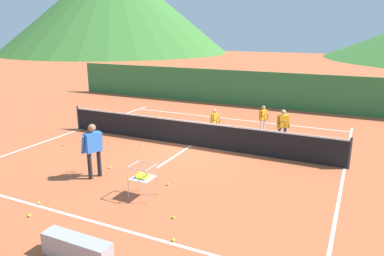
{
  "coord_description": "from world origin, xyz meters",
  "views": [
    {
      "loc": [
        5.71,
        -11.89,
        4.31
      ],
      "look_at": [
        0.71,
        -1.41,
        1.13
      ],
      "focal_mm": 33.75,
      "sensor_mm": 36.0,
      "label": 1
    }
  ],
  "objects_px": {
    "student_1": "(263,117)",
    "student_0": "(215,120)",
    "tennis_ball_4": "(168,184)",
    "tennis_ball_8": "(173,217)",
    "student_2": "(283,124)",
    "tennis_ball_2": "(143,146)",
    "tennis_ball_7": "(110,167)",
    "instructor": "(93,146)",
    "tennis_ball_0": "(173,240)",
    "tennis_ball_3": "(29,216)",
    "tennis_ball_1": "(39,203)",
    "tennis_net": "(191,133)",
    "courtside_bench": "(77,248)",
    "tennis_ball_5": "(64,145)",
    "ball_cart": "(142,176)"
  },
  "relations": [
    {
      "from": "tennis_net",
      "to": "student_1",
      "type": "bearing_deg",
      "value": 55.56
    },
    {
      "from": "student_2",
      "to": "tennis_ball_2",
      "type": "distance_m",
      "value": 5.42
    },
    {
      "from": "student_1",
      "to": "tennis_ball_5",
      "type": "distance_m",
      "value": 8.2
    },
    {
      "from": "courtside_bench",
      "to": "ball_cart",
      "type": "bearing_deg",
      "value": 96.7
    },
    {
      "from": "student_1",
      "to": "student_0",
      "type": "bearing_deg",
      "value": -136.51
    },
    {
      "from": "tennis_ball_0",
      "to": "student_1",
      "type": "bearing_deg",
      "value": 92.99
    },
    {
      "from": "courtside_bench",
      "to": "student_1",
      "type": "bearing_deg",
      "value": 84.83
    },
    {
      "from": "instructor",
      "to": "tennis_ball_0",
      "type": "bearing_deg",
      "value": -28.09
    },
    {
      "from": "student_2",
      "to": "tennis_ball_8",
      "type": "bearing_deg",
      "value": -98.96
    },
    {
      "from": "tennis_ball_2",
      "to": "tennis_ball_3",
      "type": "relative_size",
      "value": 1.0
    },
    {
      "from": "tennis_ball_4",
      "to": "tennis_ball_8",
      "type": "xyz_separation_m",
      "value": [
        1.03,
        -1.57,
        0.0
      ]
    },
    {
      "from": "instructor",
      "to": "tennis_ball_2",
      "type": "xyz_separation_m",
      "value": [
        -0.3,
        3.05,
        -0.96
      ]
    },
    {
      "from": "instructor",
      "to": "tennis_ball_2",
      "type": "height_order",
      "value": "instructor"
    },
    {
      "from": "instructor",
      "to": "student_1",
      "type": "relative_size",
      "value": 1.4
    },
    {
      "from": "tennis_ball_0",
      "to": "tennis_ball_5",
      "type": "distance_m",
      "value": 7.92
    },
    {
      "from": "tennis_ball_5",
      "to": "student_0",
      "type": "bearing_deg",
      "value": 36.17
    },
    {
      "from": "tennis_ball_1",
      "to": "tennis_ball_2",
      "type": "xyz_separation_m",
      "value": [
        -0.15,
        5.06,
        0.0
      ]
    },
    {
      "from": "student_2",
      "to": "tennis_ball_2",
      "type": "height_order",
      "value": "student_2"
    },
    {
      "from": "tennis_ball_3",
      "to": "courtside_bench",
      "type": "relative_size",
      "value": 0.05
    },
    {
      "from": "tennis_ball_4",
      "to": "courtside_bench",
      "type": "bearing_deg",
      "value": -88.7
    },
    {
      "from": "tennis_ball_0",
      "to": "tennis_ball_8",
      "type": "bearing_deg",
      "value": 118.37
    },
    {
      "from": "student_1",
      "to": "tennis_ball_3",
      "type": "bearing_deg",
      "value": -108.14
    },
    {
      "from": "student_0",
      "to": "instructor",
      "type": "bearing_deg",
      "value": -107.24
    },
    {
      "from": "student_1",
      "to": "tennis_ball_4",
      "type": "height_order",
      "value": "student_1"
    },
    {
      "from": "ball_cart",
      "to": "tennis_ball_1",
      "type": "height_order",
      "value": "ball_cart"
    },
    {
      "from": "tennis_ball_3",
      "to": "tennis_ball_7",
      "type": "height_order",
      "value": "same"
    },
    {
      "from": "tennis_ball_2",
      "to": "tennis_ball_7",
      "type": "distance_m",
      "value": 2.31
    },
    {
      "from": "tennis_ball_3",
      "to": "tennis_ball_7",
      "type": "distance_m",
      "value": 3.34
    },
    {
      "from": "tennis_ball_8",
      "to": "student_1",
      "type": "bearing_deg",
      "value": 90.11
    },
    {
      "from": "tennis_ball_4",
      "to": "tennis_ball_7",
      "type": "xyz_separation_m",
      "value": [
        -2.33,
        0.35,
        0.0
      ]
    },
    {
      "from": "tennis_net",
      "to": "courtside_bench",
      "type": "xyz_separation_m",
      "value": [
        1.08,
        -7.35,
        -0.27
      ]
    },
    {
      "from": "student_1",
      "to": "student_2",
      "type": "distance_m",
      "value": 1.69
    },
    {
      "from": "tennis_net",
      "to": "student_2",
      "type": "distance_m",
      "value": 3.53
    },
    {
      "from": "instructor",
      "to": "student_1",
      "type": "bearing_deg",
      "value": 64.64
    },
    {
      "from": "tennis_ball_8",
      "to": "courtside_bench",
      "type": "height_order",
      "value": "courtside_bench"
    },
    {
      "from": "tennis_ball_3",
      "to": "student_0",
      "type": "bearing_deg",
      "value": 79.3
    },
    {
      "from": "instructor",
      "to": "tennis_ball_4",
      "type": "relative_size",
      "value": 24.42
    },
    {
      "from": "student_0",
      "to": "tennis_ball_4",
      "type": "relative_size",
      "value": 17.57
    },
    {
      "from": "tennis_ball_1",
      "to": "tennis_ball_5",
      "type": "distance_m",
      "value": 4.91
    },
    {
      "from": "student_0",
      "to": "tennis_ball_1",
      "type": "distance_m",
      "value": 7.67
    },
    {
      "from": "tennis_ball_7",
      "to": "student_2",
      "type": "bearing_deg",
      "value": 47.85
    },
    {
      "from": "student_0",
      "to": "tennis_ball_0",
      "type": "distance_m",
      "value": 7.74
    },
    {
      "from": "tennis_ball_3",
      "to": "tennis_ball_7",
      "type": "bearing_deg",
      "value": 93.86
    },
    {
      "from": "instructor",
      "to": "tennis_net",
      "type": "bearing_deg",
      "value": 72.29
    },
    {
      "from": "student_2",
      "to": "courtside_bench",
      "type": "bearing_deg",
      "value": -102.67
    },
    {
      "from": "tennis_ball_2",
      "to": "tennis_ball_3",
      "type": "bearing_deg",
      "value": -85.23
    },
    {
      "from": "student_2",
      "to": "tennis_ball_4",
      "type": "bearing_deg",
      "value": -111.84
    },
    {
      "from": "student_0",
      "to": "courtside_bench",
      "type": "height_order",
      "value": "student_0"
    },
    {
      "from": "tennis_ball_0",
      "to": "tennis_ball_7",
      "type": "bearing_deg",
      "value": 144.05
    },
    {
      "from": "student_2",
      "to": "instructor",
      "type": "bearing_deg",
      "value": -127.75
    }
  ]
}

